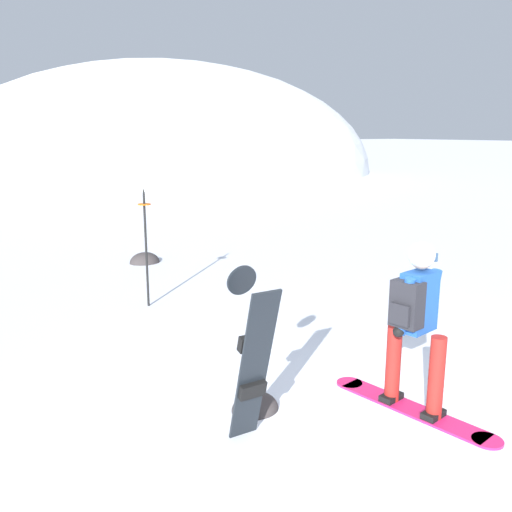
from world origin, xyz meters
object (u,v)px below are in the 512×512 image
at_px(spare_snowboard, 252,358).
at_px(rock_dark, 145,263).
at_px(snowboarder_main, 415,324).
at_px(piste_marker_near, 146,239).
at_px(rock_mid, 255,410).

relative_size(spare_snowboard, rock_dark, 2.52).
bearing_deg(snowboarder_main, piste_marker_near, 102.16).
distance_m(spare_snowboard, piste_marker_near, 4.32).
xyz_separation_m(piste_marker_near, rock_dark, (0.99, 2.87, -1.08)).
relative_size(spare_snowboard, rock_mid, 3.29).
distance_m(snowboarder_main, piste_marker_near, 4.71).
relative_size(snowboarder_main, piste_marker_near, 0.96).
relative_size(rock_dark, rock_mid, 1.30).
distance_m(rock_dark, rock_mid, 6.77).
bearing_deg(rock_dark, piste_marker_near, -109.11).
bearing_deg(spare_snowboard, snowboarder_main, -11.59).
distance_m(snowboarder_main, rock_dark, 7.52).
bearing_deg(rock_dark, spare_snowboard, -102.86).
bearing_deg(spare_snowboard, rock_dark, 77.14).
height_order(spare_snowboard, piste_marker_near, piste_marker_near).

